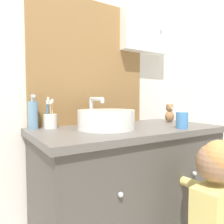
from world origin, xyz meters
TOP-DOWN VIEW (x-y plane):
  - wall_back at (0.01, 0.62)m, footprint 3.20×0.18m
  - vanity_counter at (0.00, 0.31)m, footprint 1.12×0.59m
  - sink_basin at (-0.15, 0.32)m, footprint 0.32×0.37m
  - toothbrush_holder at (-0.41, 0.51)m, footprint 0.08×0.08m
  - soap_dispenser at (-0.50, 0.53)m, footprint 0.05×0.05m
  - child_figure at (0.12, -0.18)m, footprint 0.24×0.45m
  - teddy_bear at (0.43, 0.38)m, footprint 0.07×0.06m
  - drinking_cup at (0.24, 0.10)m, footprint 0.07×0.07m

SIDE VIEW (x-z plane):
  - vanity_counter at x=0.00m, z-range 0.00..0.89m
  - child_figure at x=0.12m, z-range 0.08..0.96m
  - drinking_cup at x=0.24m, z-range 0.88..0.98m
  - toothbrush_holder at x=-0.41m, z-range 0.84..1.02m
  - sink_basin at x=-0.15m, z-range 0.85..1.03m
  - teddy_bear at x=0.43m, z-range 0.88..1.02m
  - soap_dispenser at x=-0.50m, z-range 0.87..1.06m
  - wall_back at x=0.01m, z-range 0.03..2.53m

